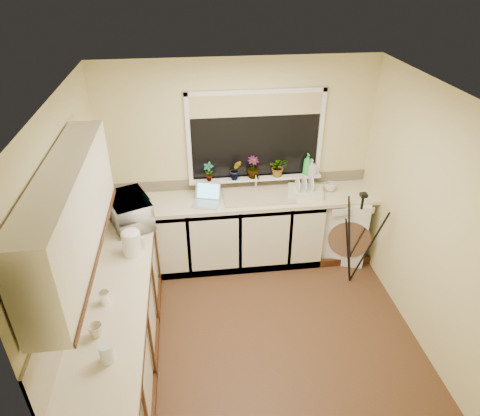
% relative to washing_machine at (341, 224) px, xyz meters
% --- Properties ---
extents(floor, '(3.20, 3.20, 0.00)m').
position_rel_washing_machine_xyz_m(floor, '(-1.27, -1.19, -0.43)').
color(floor, '#573122').
rests_on(floor, ground).
extents(ceiling, '(3.20, 3.20, 0.00)m').
position_rel_washing_machine_xyz_m(ceiling, '(-1.27, -1.19, 2.02)').
color(ceiling, white).
rests_on(ceiling, ground).
extents(wall_back, '(3.20, 0.00, 3.20)m').
position_rel_washing_machine_xyz_m(wall_back, '(-1.27, 0.31, 0.79)').
color(wall_back, beige).
rests_on(wall_back, ground).
extents(wall_front, '(3.20, 0.00, 3.20)m').
position_rel_washing_machine_xyz_m(wall_front, '(-1.27, -2.69, 0.79)').
color(wall_front, beige).
rests_on(wall_front, ground).
extents(wall_left, '(0.00, 3.00, 3.00)m').
position_rel_washing_machine_xyz_m(wall_left, '(-2.87, -1.19, 0.79)').
color(wall_left, beige).
rests_on(wall_left, ground).
extents(wall_right, '(0.00, 3.00, 3.00)m').
position_rel_washing_machine_xyz_m(wall_right, '(0.33, -1.19, 0.79)').
color(wall_right, beige).
rests_on(wall_right, ground).
extents(base_cabinet_back, '(2.55, 0.60, 0.86)m').
position_rel_washing_machine_xyz_m(base_cabinet_back, '(-1.60, 0.01, -0.00)').
color(base_cabinet_back, silver).
rests_on(base_cabinet_back, floor).
extents(base_cabinet_left, '(0.54, 2.40, 0.86)m').
position_rel_washing_machine_xyz_m(base_cabinet_left, '(-2.57, -1.49, -0.00)').
color(base_cabinet_left, silver).
rests_on(base_cabinet_left, floor).
extents(worktop_back, '(3.20, 0.60, 0.04)m').
position_rel_washing_machine_xyz_m(worktop_back, '(-1.27, 0.01, 0.45)').
color(worktop_back, beige).
rests_on(worktop_back, base_cabinet_back).
extents(worktop_left, '(0.60, 2.40, 0.04)m').
position_rel_washing_machine_xyz_m(worktop_left, '(-2.57, -1.49, 0.45)').
color(worktop_left, beige).
rests_on(worktop_left, base_cabinet_left).
extents(upper_cabinet, '(0.28, 1.90, 0.70)m').
position_rel_washing_machine_xyz_m(upper_cabinet, '(-2.71, -1.64, 1.37)').
color(upper_cabinet, silver).
rests_on(upper_cabinet, wall_left).
extents(splashback_left, '(0.02, 2.40, 0.45)m').
position_rel_washing_machine_xyz_m(splashback_left, '(-2.86, -1.49, 0.69)').
color(splashback_left, beige).
rests_on(splashback_left, wall_left).
extents(splashback_back, '(3.20, 0.02, 0.14)m').
position_rel_washing_machine_xyz_m(splashback_back, '(-1.27, 0.29, 0.54)').
color(splashback_back, beige).
rests_on(splashback_back, wall_back).
extents(window_glass, '(1.50, 0.02, 1.00)m').
position_rel_washing_machine_xyz_m(window_glass, '(-1.07, 0.29, 1.12)').
color(window_glass, black).
rests_on(window_glass, wall_back).
extents(window_blind, '(1.50, 0.02, 0.25)m').
position_rel_washing_machine_xyz_m(window_blind, '(-1.07, 0.27, 1.49)').
color(window_blind, tan).
rests_on(window_blind, wall_back).
extents(windowsill, '(1.60, 0.14, 0.03)m').
position_rel_washing_machine_xyz_m(windowsill, '(-1.07, 0.24, 0.60)').
color(windowsill, white).
rests_on(windowsill, wall_back).
extents(sink, '(0.82, 0.46, 0.03)m').
position_rel_washing_machine_xyz_m(sink, '(-1.07, 0.01, 0.48)').
color(sink, tan).
rests_on(sink, worktop_back).
extents(faucet, '(0.03, 0.03, 0.24)m').
position_rel_washing_machine_xyz_m(faucet, '(-1.07, 0.19, 0.59)').
color(faucet, silver).
rests_on(faucet, worktop_back).
extents(washing_machine, '(0.78, 0.76, 0.87)m').
position_rel_washing_machine_xyz_m(washing_machine, '(0.00, 0.00, 0.00)').
color(washing_machine, white).
rests_on(washing_machine, floor).
extents(laptop, '(0.36, 0.36, 0.21)m').
position_rel_washing_machine_xyz_m(laptop, '(-1.68, -0.05, 0.52)').
color(laptop, '#AAABB3').
rests_on(laptop, worktop_back).
extents(kettle, '(0.18, 0.18, 0.24)m').
position_rel_washing_machine_xyz_m(kettle, '(-2.44, -0.95, 0.58)').
color(kettle, white).
rests_on(kettle, worktop_left).
extents(dish_rack, '(0.47, 0.40, 0.06)m').
position_rel_washing_machine_xyz_m(dish_rack, '(-0.50, 0.01, 0.50)').
color(dish_rack, beige).
rests_on(dish_rack, worktop_back).
extents(tripod, '(0.77, 0.77, 1.19)m').
position_rel_washing_machine_xyz_m(tripod, '(-0.04, -0.57, 0.16)').
color(tripod, black).
rests_on(tripod, floor).
extents(glass_jug, '(0.10, 0.10, 0.15)m').
position_rel_washing_machine_xyz_m(glass_jug, '(-2.51, -2.21, 0.54)').
color(glass_jug, silver).
rests_on(glass_jug, worktop_left).
extents(steel_jar, '(0.08, 0.08, 0.11)m').
position_rel_washing_machine_xyz_m(steel_jar, '(-2.61, -1.61, 0.52)').
color(steel_jar, white).
rests_on(steel_jar, worktop_left).
extents(microwave, '(0.57, 0.67, 0.31)m').
position_rel_washing_machine_xyz_m(microwave, '(-2.50, -0.40, 0.62)').
color(microwave, white).
rests_on(microwave, worktop_left).
extents(plant_a, '(0.15, 0.13, 0.24)m').
position_rel_washing_machine_xyz_m(plant_a, '(-1.64, 0.20, 0.73)').
color(plant_a, '#999999').
rests_on(plant_a, windowsill).
extents(plant_b, '(0.14, 0.11, 0.25)m').
position_rel_washing_machine_xyz_m(plant_b, '(-1.32, 0.20, 0.74)').
color(plant_b, '#999999').
rests_on(plant_b, windowsill).
extents(plant_c, '(0.19, 0.19, 0.27)m').
position_rel_washing_machine_xyz_m(plant_c, '(-1.10, 0.22, 0.75)').
color(plant_c, '#999999').
rests_on(plant_c, windowsill).
extents(plant_d, '(0.24, 0.21, 0.25)m').
position_rel_washing_machine_xyz_m(plant_d, '(-0.80, 0.23, 0.74)').
color(plant_d, '#999999').
rests_on(plant_d, windowsill).
extents(soap_bottle_green, '(0.11, 0.11, 0.27)m').
position_rel_washing_machine_xyz_m(soap_bottle_green, '(-0.44, 0.22, 0.75)').
color(soap_bottle_green, green).
rests_on(soap_bottle_green, windowsill).
extents(soap_bottle_clear, '(0.10, 0.10, 0.20)m').
position_rel_washing_machine_xyz_m(soap_bottle_clear, '(-0.39, 0.21, 0.72)').
color(soap_bottle_clear, '#999999').
rests_on(soap_bottle_clear, windowsill).
extents(cup_back, '(0.14, 0.14, 0.11)m').
position_rel_washing_machine_xyz_m(cup_back, '(-0.19, 0.04, 0.52)').
color(cup_back, silver).
rests_on(cup_back, worktop_back).
extents(cup_left, '(0.13, 0.13, 0.10)m').
position_rel_washing_machine_xyz_m(cup_left, '(-2.63, -1.97, 0.52)').
color(cup_left, beige).
rests_on(cup_left, worktop_left).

